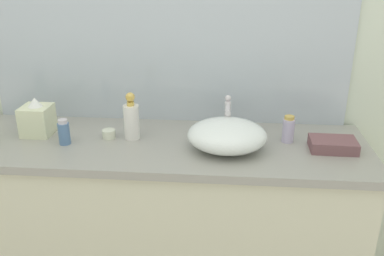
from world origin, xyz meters
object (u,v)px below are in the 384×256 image
at_px(sink_basin, 227,135).
at_px(soap_dispenser, 131,120).
at_px(spray_can, 64,132).
at_px(candle_jar, 109,134).
at_px(lotion_bottle, 288,129).
at_px(tissue_box, 37,119).
at_px(folded_hand_towel, 333,145).

relative_size(sink_basin, soap_dispenser, 1.55).
bearing_deg(spray_can, candle_jar, 24.28).
height_order(lotion_bottle, spray_can, lotion_bottle).
relative_size(soap_dispenser, lotion_bottle, 1.79).
bearing_deg(tissue_box, spray_can, -30.97).
bearing_deg(soap_dispenser, lotion_bottle, 2.07).
bearing_deg(tissue_box, folded_hand_towel, -2.53).
bearing_deg(lotion_bottle, folded_hand_towel, -21.59).
bearing_deg(folded_hand_towel, tissue_box, 177.47).
bearing_deg(candle_jar, folded_hand_towel, -2.41).
height_order(spray_can, tissue_box, tissue_box).
distance_m(sink_basin, candle_jar, 0.53).
height_order(sink_basin, folded_hand_towel, sink_basin).
height_order(lotion_bottle, tissue_box, tissue_box).
relative_size(sink_basin, spray_can, 2.94).
height_order(lotion_bottle, folded_hand_towel, lotion_bottle).
height_order(tissue_box, folded_hand_towel, tissue_box).
distance_m(sink_basin, spray_can, 0.69).
xyz_separation_m(soap_dispenser, lotion_bottle, (0.68, 0.02, -0.03)).
distance_m(sink_basin, folded_hand_towel, 0.44).
relative_size(spray_can, tissue_box, 0.65).
distance_m(tissue_box, candle_jar, 0.33).
relative_size(sink_basin, folded_hand_towel, 1.74).
bearing_deg(soap_dispenser, folded_hand_towel, -3.04).
bearing_deg(spray_can, folded_hand_towel, 1.87).
xyz_separation_m(sink_basin, spray_can, (-0.69, -0.00, -0.01)).
bearing_deg(tissue_box, lotion_bottle, 0.67).
bearing_deg(candle_jar, lotion_bottle, 2.17).
bearing_deg(tissue_box, candle_jar, -2.91).
height_order(lotion_bottle, candle_jar, lotion_bottle).
distance_m(soap_dispenser, candle_jar, 0.12).
distance_m(sink_basin, soap_dispenser, 0.42).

